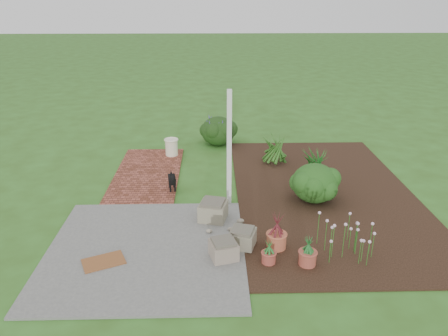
{
  "coord_description": "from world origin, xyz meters",
  "views": [
    {
      "loc": [
        -0.02,
        -8.44,
        4.33
      ],
      "look_at": [
        0.2,
        0.4,
        0.7
      ],
      "focal_mm": 35.0,
      "sensor_mm": 36.0,
      "label": 1
    }
  ],
  "objects_px": {
    "black_dog": "(172,179)",
    "cream_ceramic_urn": "(172,147)",
    "evergreen_shrub": "(315,182)",
    "stone_trough_near": "(224,250)"
  },
  "relations": [
    {
      "from": "cream_ceramic_urn",
      "to": "evergreen_shrub",
      "type": "relative_size",
      "value": 0.46
    },
    {
      "from": "black_dog",
      "to": "cream_ceramic_urn",
      "type": "xyz_separation_m",
      "value": [
        -0.21,
        2.31,
        -0.04
      ]
    },
    {
      "from": "cream_ceramic_urn",
      "to": "evergreen_shrub",
      "type": "distance_m",
      "value": 4.42
    },
    {
      "from": "stone_trough_near",
      "to": "evergreen_shrub",
      "type": "relative_size",
      "value": 0.44
    },
    {
      "from": "stone_trough_near",
      "to": "evergreen_shrub",
      "type": "xyz_separation_m",
      "value": [
        2.04,
        2.2,
        0.27
      ]
    },
    {
      "from": "black_dog",
      "to": "evergreen_shrub",
      "type": "height_order",
      "value": "evergreen_shrub"
    },
    {
      "from": "black_dog",
      "to": "evergreen_shrub",
      "type": "relative_size",
      "value": 0.52
    },
    {
      "from": "stone_trough_near",
      "to": "black_dog",
      "type": "xyz_separation_m",
      "value": [
        -1.11,
        2.75,
        0.12
      ]
    },
    {
      "from": "black_dog",
      "to": "evergreen_shrub",
      "type": "distance_m",
      "value": 3.2
    },
    {
      "from": "stone_trough_near",
      "to": "black_dog",
      "type": "bearing_deg",
      "value": 111.98
    }
  ]
}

